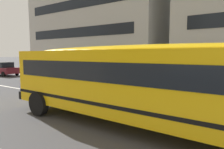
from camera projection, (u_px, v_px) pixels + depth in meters
ground_plane at (112, 105)px, 9.88m from camera, size 400.00×400.00×0.00m
sidewalk_far at (160, 86)px, 15.74m from camera, size 120.00×3.00×0.01m
lane_centreline at (112, 105)px, 9.88m from camera, size 110.00×0.16×0.01m
school_bus at (150, 80)px, 6.51m from camera, size 13.00×3.23×2.90m
parked_car_maroon_mid_block at (3, 69)px, 23.60m from camera, size 3.99×2.07×1.64m
parked_car_grey_by_lamppost at (46, 72)px, 19.61m from camera, size 3.99×2.06×1.64m
parked_car_teal_near_corner at (87, 75)px, 16.59m from camera, size 3.92×1.91×1.64m
apartment_block_far_left at (105, 14)px, 26.79m from camera, size 17.98×11.50×16.50m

